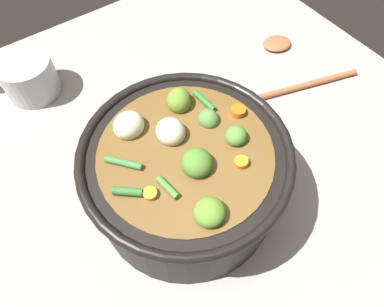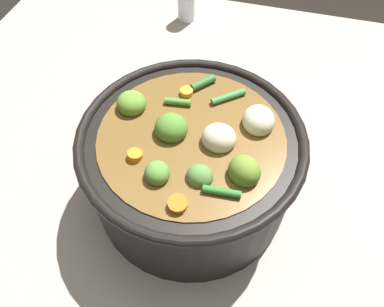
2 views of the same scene
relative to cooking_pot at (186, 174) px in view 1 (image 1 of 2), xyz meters
name	(u,v)px [view 1 (image 1 of 2)]	position (x,y,z in m)	size (l,w,h in m)	color
ground_plane	(187,196)	(0.00, 0.00, -0.08)	(1.10, 1.10, 0.00)	#9E998E
cooking_pot	(186,174)	(0.00, 0.00, 0.00)	(0.30, 0.30, 0.16)	black
wooden_spoon	(289,61)	(-0.13, 0.37, -0.07)	(0.20, 0.23, 0.01)	#A25E38
small_saucepan	(27,76)	(-0.38, -0.12, -0.04)	(0.17, 0.16, 0.08)	#ADADB2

